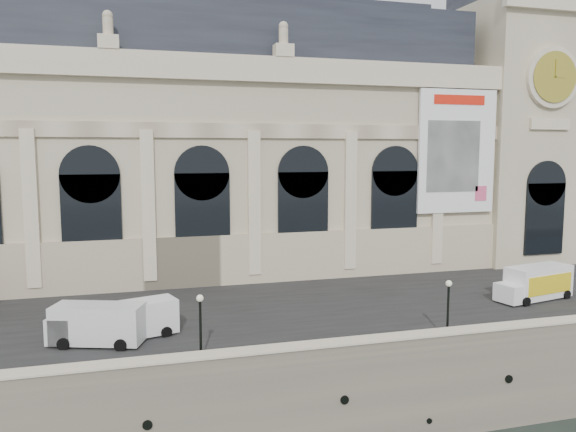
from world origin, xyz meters
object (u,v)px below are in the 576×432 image
van_c (131,320)px  van_b (93,324)px  lamp_left (200,329)px  lamp_right (448,310)px  box_truck (535,283)px

van_c → van_b: bearing=-166.9°
lamp_left → van_c: bearing=126.1°
lamp_left → lamp_right: size_ratio=1.02×
box_truck → van_c: bearing=-178.2°
van_b → box_truck: box_truck is taller
lamp_left → lamp_right: lamp_left is taller
van_c → box_truck: box_truck is taller
lamp_left → lamp_right: 17.04m
lamp_left → van_b: bearing=142.3°
van_b → van_c: (2.49, 0.58, -0.10)m
van_b → van_c: size_ratio=1.08×
van_b → lamp_left: (6.67, -5.15, 0.73)m
van_b → lamp_left: lamp_left is taller
van_b → box_truck: size_ratio=0.86×
van_c → lamp_left: lamp_left is taller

